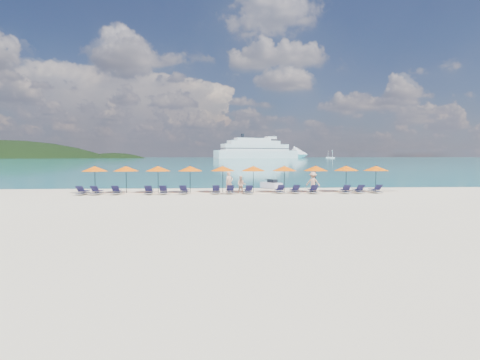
{
  "coord_description": "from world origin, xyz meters",
  "views": [
    {
      "loc": [
        -1.81,
        -27.96,
        3.05
      ],
      "look_at": [
        0.0,
        3.0,
        1.2
      ],
      "focal_mm": 30.0,
      "sensor_mm": 36.0,
      "label": 1
    }
  ],
  "objects": [
    {
      "name": "umbrella_9",
      "position": [
        11.73,
        5.35,
        2.02
      ],
      "size": [
        2.1,
        2.1,
        2.28
      ],
      "color": "black",
      "rests_on": "ground"
    },
    {
      "name": "lounger_14",
      "position": [
        11.26,
        4.24,
        0.24
      ],
      "size": [
        0.71,
        1.73,
        0.66
      ],
      "rotation": [
        0.0,
        0.0,
        0.05
      ],
      "color": "silver",
      "rests_on": "ground"
    },
    {
      "name": "lounger_12",
      "position": [
        8.68,
        4.1,
        0.24
      ],
      "size": [
        0.77,
        1.75,
        0.66
      ],
      "rotation": [
        0.0,
        0.0,
        -0.09
      ],
      "color": "silver",
      "rests_on": "ground"
    },
    {
      "name": "sailboat_near",
      "position": [
        161.42,
        551.84,
        1.15
      ],
      "size": [
        6.12,
        2.04,
        11.22
      ],
      "color": "white",
      "rests_on": "ground"
    },
    {
      "name": "cruise_ship",
      "position": [
        63.37,
        509.82,
        10.03
      ],
      "size": [
        137.56,
        68.31,
        38.54
      ],
      "rotation": [
        0.0,
        0.0,
        0.35
      ],
      "color": "white",
      "rests_on": "ground"
    },
    {
      "name": "lounger_5",
      "position": [
        -4.42,
        4.39,
        0.24
      ],
      "size": [
        0.77,
        1.75,
        0.66
      ],
      "rotation": [
        0.0,
        0.0,
        -0.09
      ],
      "color": "silver",
      "rests_on": "ground"
    },
    {
      "name": "beachgoer_c",
      "position": [
        6.06,
        4.29,
        0.88
      ],
      "size": [
        1.24,
        0.83,
        1.76
      ],
      "primitive_type": "imported",
      "rotation": [
        0.0,
        0.0,
        2.85
      ],
      "color": "tan",
      "rests_on": "ground"
    },
    {
      "name": "umbrella_1",
      "position": [
        -9.26,
        5.5,
        2.02
      ],
      "size": [
        2.1,
        2.1,
        2.28
      ],
      "color": "black",
      "rests_on": "ground"
    },
    {
      "name": "lounger_4",
      "position": [
        -6.06,
        4.29,
        0.24
      ],
      "size": [
        0.71,
        1.73,
        0.66
      ],
      "rotation": [
        0.0,
        0.0,
        0.05
      ],
      "color": "silver",
      "rests_on": "ground"
    },
    {
      "name": "lounger_0",
      "position": [
        -12.34,
        4.12,
        0.24
      ],
      "size": [
        0.72,
        1.73,
        0.66
      ],
      "rotation": [
        0.0,
        0.0,
        -0.06
      ],
      "color": "silver",
      "rests_on": "ground"
    },
    {
      "name": "lounger_2",
      "position": [
        -9.76,
        4.3,
        0.24
      ],
      "size": [
        0.72,
        1.73,
        0.66
      ],
      "rotation": [
        0.0,
        0.0,
        0.06
      ],
      "color": "silver",
      "rests_on": "ground"
    },
    {
      "name": "lounger_6",
      "position": [
        -1.86,
        4.33,
        0.24
      ],
      "size": [
        0.62,
        1.7,
        0.66
      ],
      "rotation": [
        0.0,
        0.0,
        -0.0
      ],
      "color": "silver",
      "rests_on": "ground"
    },
    {
      "name": "headland_small",
      "position": [
        -150.0,
        560.0,
        -35.0
      ],
      "size": [
        162.0,
        126.0,
        85.5
      ],
      "color": "black",
      "rests_on": "ground"
    },
    {
      "name": "lounger_13",
      "position": [
        9.8,
        4.17,
        0.24
      ],
      "size": [
        0.62,
        1.7,
        0.66
      ],
      "rotation": [
        0.0,
        0.0,
        0.0
      ],
      "color": "silver",
      "rests_on": "ground"
    },
    {
      "name": "headland_main",
      "position": [
        -300.0,
        540.0,
        -38.0
      ],
      "size": [
        374.0,
        242.0,
        126.5
      ],
      "color": "black",
      "rests_on": "ground"
    },
    {
      "name": "umbrella_5",
      "position": [
        1.26,
        5.4,
        2.02
      ],
      "size": [
        2.1,
        2.1,
        2.28
      ],
      "color": "black",
      "rests_on": "ground"
    },
    {
      "name": "jetski",
      "position": [
        3.32,
        9.41,
        0.35
      ],
      "size": [
        1.92,
        2.56,
        0.86
      ],
      "rotation": [
        0.0,
        0.0,
        0.48
      ],
      "color": "silver",
      "rests_on": "ground"
    },
    {
      "name": "umbrella_8",
      "position": [
        9.24,
        5.6,
        2.02
      ],
      "size": [
        2.1,
        2.1,
        2.28
      ],
      "color": "black",
      "rests_on": "ground"
    },
    {
      "name": "lounger_9",
      "position": [
        3.33,
        4.47,
        0.24
      ],
      "size": [
        0.7,
        1.73,
        0.66
      ],
      "rotation": [
        0.0,
        0.0,
        0.05
      ],
      "color": "silver",
      "rests_on": "ground"
    },
    {
      "name": "umbrella_6",
      "position": [
        3.89,
        5.43,
        2.02
      ],
      "size": [
        2.1,
        2.1,
        2.28
      ],
      "color": "black",
      "rests_on": "ground"
    },
    {
      "name": "umbrella_0",
      "position": [
        -11.75,
        5.35,
        2.02
      ],
      "size": [
        2.1,
        2.1,
        2.28
      ],
      "color": "black",
      "rests_on": "ground"
    },
    {
      "name": "umbrella_4",
      "position": [
        -1.29,
        5.61,
        2.02
      ],
      "size": [
        2.1,
        2.1,
        2.28
      ],
      "color": "black",
      "rests_on": "ground"
    },
    {
      "name": "ground",
      "position": [
        0.0,
        0.0,
        0.0
      ],
      "size": [
        1400.0,
        1400.0,
        0.0
      ],
      "primitive_type": "plane",
      "color": "beige"
    },
    {
      "name": "lounger_1",
      "position": [
        -11.26,
        4.17,
        0.24
      ],
      "size": [
        0.7,
        1.73,
        0.66
      ],
      "rotation": [
        0.0,
        0.0,
        -0.05
      ],
      "color": "silver",
      "rests_on": "ground"
    },
    {
      "name": "umbrella_3",
      "position": [
        -4.01,
        5.4,
        2.02
      ],
      "size": [
        2.1,
        2.1,
        2.28
      ],
      "color": "black",
      "rests_on": "ground"
    },
    {
      "name": "lounger_7",
      "position": [
        -0.74,
        4.33,
        0.24
      ],
      "size": [
        0.7,
        1.73,
        0.66
      ],
      "rotation": [
        0.0,
        0.0,
        0.05
      ],
      "color": "silver",
      "rests_on": "ground"
    },
    {
      "name": "umbrella_7",
      "position": [
        6.56,
        5.46,
        2.02
      ],
      "size": [
        2.1,
        2.1,
        2.28
      ],
      "color": "black",
      "rests_on": "ground"
    },
    {
      "name": "lounger_10",
      "position": [
        4.57,
        4.41,
        0.24
      ],
      "size": [
        0.68,
        1.72,
        0.66
      ],
      "rotation": [
        0.0,
        0.0,
        0.04
      ],
      "color": "silver",
      "rests_on": "ground"
    },
    {
      "name": "lounger_8",
      "position": [
        0.73,
        4.18,
        0.24
      ],
      "size": [
        0.74,
        1.74,
        0.66
      ],
      "rotation": [
        0.0,
        0.0,
        0.07
      ],
      "color": "silver",
      "rests_on": "ground"
    },
    {
      "name": "sea",
      "position": [
        0.0,
        660.0,
        0.01
      ],
      "size": [
        1600.0,
        1300.0,
        0.01
      ],
      "primitive_type": "cube",
      "color": "#1FA9B2",
      "rests_on": "ground"
    },
    {
      "name": "lounger_3",
      "position": [
        -7.19,
        4.25,
        0.24
      ],
      "size": [
        0.69,
        1.72,
        0.66
      ],
      "rotation": [
        0.0,
        0.0,
        0.04
      ],
      "color": "silver",
      "rests_on": "ground"
    },
    {
      "name": "beachgoer_b",
      "position": [
        0.19,
        4.37,
        0.73
      ],
      "size": [
        0.75,
        0.48,
        1.46
      ],
      "primitive_type": "imported",
      "rotation": [
        0.0,
        0.0,
        -0.1
      ],
      "color": "tan",
      "rests_on": "ground"
    },
    {
      "name": "sailboat_far",
      "position": [
        150.77,
        492.77,
        1.17
      ],
      "size": [
        6.2,
        2.07,
        11.37
      ],
      "color": "white",
      "rests_on": "ground"
    },
    {
      "name": "umbrella_2",
      "position": [
        -6.65,
        5.45,
        2.02
      ],
      "size": [
        2.1,
        2.1,
        2.28
      ],
      "color": "black",
      "rests_on": "ground"
    },
    {
      "name": "lounger_11",
      "position": [
        6.01,
        4.18,
        0.24
      ],
      "size": [
        0.66,
        1.71,
        0.66
      ],
      "rotation": [
        0.0,
        0.0,
        -0.02
      ],
      "color": "silver",
      "rests_on": "ground"
    },
    {
      "name": "beachgoer_a",
      "position": [
        -0.8,
        4.29,
        0.9
      ],
      "size": [
        0.78,
        0.68,
        1.8
      ],
      "primitive_type": "imported",
      "rotation": [
        0.0,
        0.0,
        0.47
      ],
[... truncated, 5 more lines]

